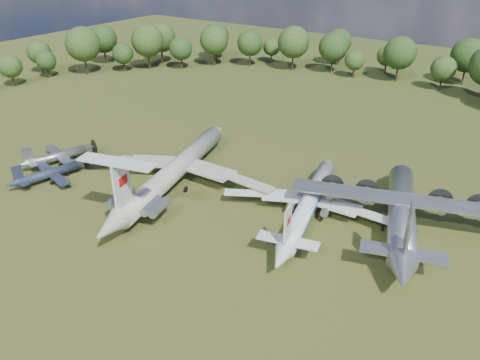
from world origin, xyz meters
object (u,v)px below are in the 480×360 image
Objects in this scene: il62_airliner at (176,173)px; an12_transport at (401,216)px; small_prop_northwest at (58,158)px; person_on_il62 at (134,191)px; small_prop_west at (49,175)px; tu104_jet at (309,206)px.

an12_transport reaches higher than il62_airliner.
person_on_il62 is at bearing 2.86° from small_prop_northwest.
small_prop_northwest is at bearing 179.95° from il62_airliner.
il62_airliner is at bearing 44.29° from small_prop_west.
small_prop_northwest is at bearing 144.92° from small_prop_west.
tu104_jet is 27.23m from person_on_il62.
il62_airliner is 1.28× the size of tu104_jet.
an12_transport is at bearing -2.06° from il62_airliner.
small_prop_west is at bearing -14.15° from person_on_il62.
small_prop_northwest is at bearing 178.30° from tu104_jet.
small_prop_northwest is (-49.48, -9.82, -0.63)m from tu104_jet.
small_prop_west is at bearing -163.37° from il62_airliner.
an12_transport is at bearing 28.85° from small_prop_northwest.
tu104_jet is at bearing 33.04° from small_prop_west.
person_on_il62 is (-34.61, -20.70, 3.07)m from an12_transport.
tu104_jet reaches higher than small_prop_northwest.
tu104_jet is 23.39× the size of person_on_il62.
il62_airliner reaches higher than tu104_jet.
small_prop_northwest is (-25.01, -6.12, -1.12)m from il62_airliner.
il62_airliner is 38.57m from an12_transport.
il62_airliner is 23.31m from small_prop_west.
person_on_il62 reaches higher than small_prop_northwest.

